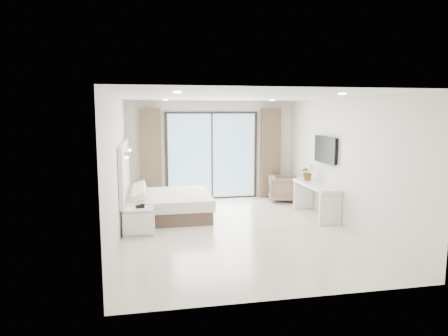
{
  "coord_description": "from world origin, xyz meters",
  "views": [
    {
      "loc": [
        -1.75,
        -7.72,
        2.4
      ],
      "look_at": [
        -0.18,
        0.4,
        1.23
      ],
      "focal_mm": 32.0,
      "sensor_mm": 36.0,
      "label": 1
    }
  ],
  "objects_px": {
    "nightstand": "(139,221)",
    "bed": "(167,205)",
    "armchair": "(283,187)",
    "console_desk": "(316,192)"
  },
  "relations": [
    {
      "from": "bed",
      "to": "armchair",
      "type": "bearing_deg",
      "value": 19.0
    },
    {
      "from": "nightstand",
      "to": "armchair",
      "type": "xyz_separation_m",
      "value": [
        3.79,
        2.31,
        0.11
      ]
    },
    {
      "from": "nightstand",
      "to": "console_desk",
      "type": "bearing_deg",
      "value": 12.34
    },
    {
      "from": "nightstand",
      "to": "armchair",
      "type": "bearing_deg",
      "value": 34.96
    },
    {
      "from": "bed",
      "to": "nightstand",
      "type": "distance_m",
      "value": 1.35
    },
    {
      "from": "bed",
      "to": "armchair",
      "type": "relative_size",
      "value": 2.57
    },
    {
      "from": "bed",
      "to": "nightstand",
      "type": "bearing_deg",
      "value": -116.33
    },
    {
      "from": "armchair",
      "to": "console_desk",
      "type": "bearing_deg",
      "value": -161.12
    },
    {
      "from": "nightstand",
      "to": "bed",
      "type": "bearing_deg",
      "value": 67.27
    },
    {
      "from": "bed",
      "to": "armchair",
      "type": "distance_m",
      "value": 3.38
    }
  ]
}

